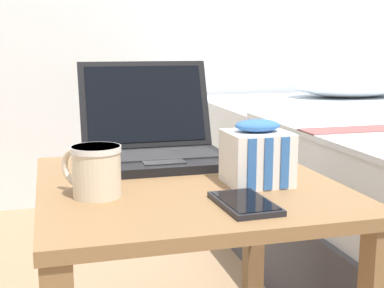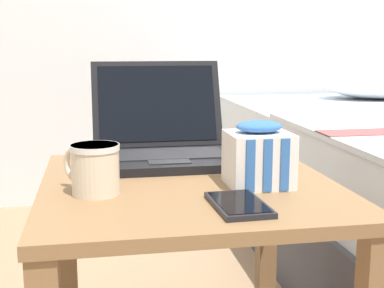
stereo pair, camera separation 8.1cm
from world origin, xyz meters
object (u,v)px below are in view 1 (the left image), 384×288
Objects in this scene: mug_front_left at (95,168)px; cell_phone at (245,203)px; laptop at (154,141)px; snack_bag at (257,155)px.

cell_phone is (0.23, -0.12, -0.04)m from mug_front_left.
laptop is 0.29m from mug_front_left.
snack_bag is at bearing 60.37° from cell_phone.
cell_phone is at bearing -78.66° from laptop.
laptop is at bearing 101.34° from cell_phone.
cell_phone is (-0.07, -0.12, -0.05)m from snack_bag.
laptop is 2.90× the size of mug_front_left.
mug_front_left is at bearing -179.27° from snack_bag.
snack_bag reaches higher than cell_phone.
snack_bag is (0.30, 0.00, 0.01)m from mug_front_left.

